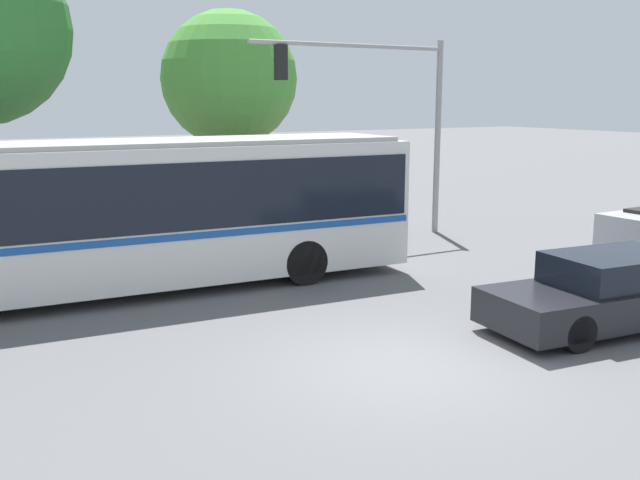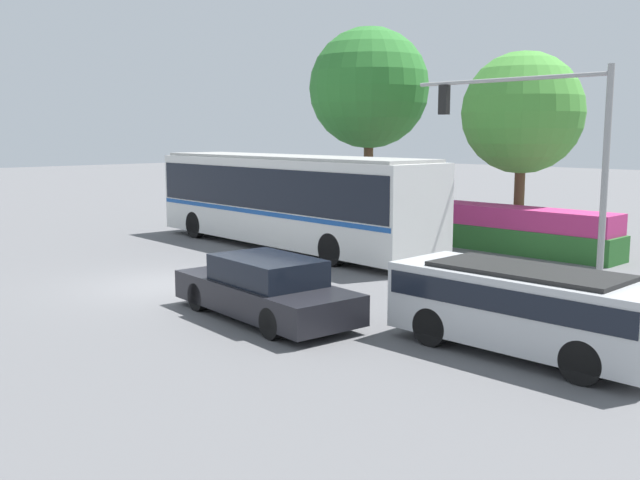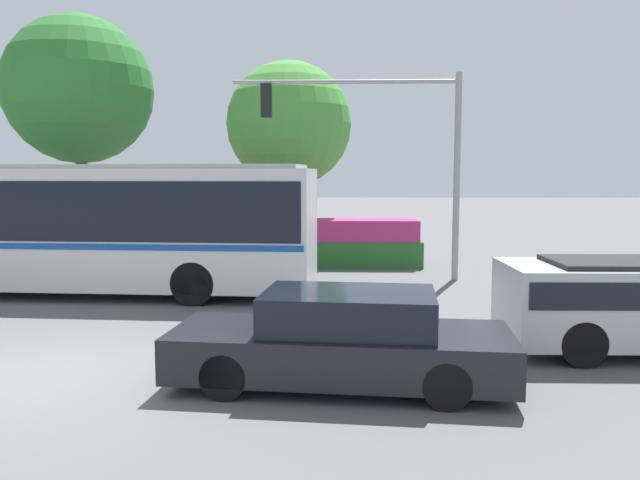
{
  "view_description": "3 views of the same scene",
  "coord_description": "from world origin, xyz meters",
  "px_view_note": "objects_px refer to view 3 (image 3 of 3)",
  "views": [
    {
      "loc": [
        -6.26,
        -8.5,
        4.05
      ],
      "look_at": [
        0.72,
        3.75,
        1.26
      ],
      "focal_mm": 40.39,
      "sensor_mm": 36.0,
      "label": 1
    },
    {
      "loc": [
        15.98,
        -9.78,
        3.91
      ],
      "look_at": [
        2.4,
        3.31,
        1.11
      ],
      "focal_mm": 40.17,
      "sensor_mm": 36.0,
      "label": 2
    },
    {
      "loc": [
        4.38,
        -9.01,
        2.97
      ],
      "look_at": [
        3.92,
        6.08,
        1.39
      ],
      "focal_mm": 35.75,
      "sensor_mm": 36.0,
      "label": 3
    }
  ],
  "objects_px": {
    "street_tree_left": "(79,90)",
    "traffic_light_pole": "(393,138)",
    "sedan_foreground": "(343,341)",
    "city_bus": "(62,221)",
    "street_tree_centre": "(289,125)"
  },
  "relations": [
    {
      "from": "street_tree_left",
      "to": "traffic_light_pole",
      "type": "bearing_deg",
      "value": -21.7
    },
    {
      "from": "sedan_foreground",
      "to": "street_tree_left",
      "type": "relative_size",
      "value": 0.59
    },
    {
      "from": "city_bus",
      "to": "sedan_foreground",
      "type": "bearing_deg",
      "value": 138.96
    },
    {
      "from": "street_tree_centre",
      "to": "traffic_light_pole",
      "type": "bearing_deg",
      "value": -52.69
    },
    {
      "from": "traffic_light_pole",
      "to": "street_tree_left",
      "type": "xyz_separation_m",
      "value": [
        -10.36,
        4.12,
        1.86
      ]
    },
    {
      "from": "city_bus",
      "to": "traffic_light_pole",
      "type": "xyz_separation_m",
      "value": [
        8.28,
        2.3,
        2.12
      ]
    },
    {
      "from": "traffic_light_pole",
      "to": "street_tree_centre",
      "type": "bearing_deg",
      "value": -52.69
    },
    {
      "from": "city_bus",
      "to": "sedan_foreground",
      "type": "height_order",
      "value": "city_bus"
    },
    {
      "from": "sedan_foreground",
      "to": "street_tree_centre",
      "type": "xyz_separation_m",
      "value": [
        -1.78,
        13.16,
        3.99
      ]
    },
    {
      "from": "sedan_foreground",
      "to": "traffic_light_pole",
      "type": "xyz_separation_m",
      "value": [
        1.41,
        8.99,
        3.3
      ]
    },
    {
      "from": "street_tree_left",
      "to": "city_bus",
      "type": "bearing_deg",
      "value": -72.04
    },
    {
      "from": "traffic_light_pole",
      "to": "sedan_foreground",
      "type": "bearing_deg",
      "value": 81.11
    },
    {
      "from": "sedan_foreground",
      "to": "traffic_light_pole",
      "type": "relative_size",
      "value": 0.78
    },
    {
      "from": "sedan_foreground",
      "to": "street_tree_centre",
      "type": "bearing_deg",
      "value": -76.88
    },
    {
      "from": "sedan_foreground",
      "to": "street_tree_centre",
      "type": "distance_m",
      "value": 13.87
    }
  ]
}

